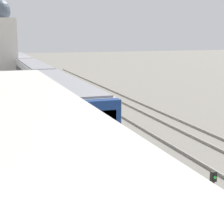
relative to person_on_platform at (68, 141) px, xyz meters
The scene contains 4 objects.
platform_canopy 3.00m from the person_on_platform, 143.89° to the right, with size 4.00×21.66×3.11m.
person_on_platform is the anchor object (origin of this frame).
train_near 30.21m from the person_on_platform, 85.19° to the left, with size 2.66×52.24×3.04m.
signal_post_near 6.18m from the person_on_platform, 48.78° to the right, with size 0.20×0.21×1.87m.
Camera 1 is at (-5.71, -6.57, 6.48)m, focal length 60.00 mm.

